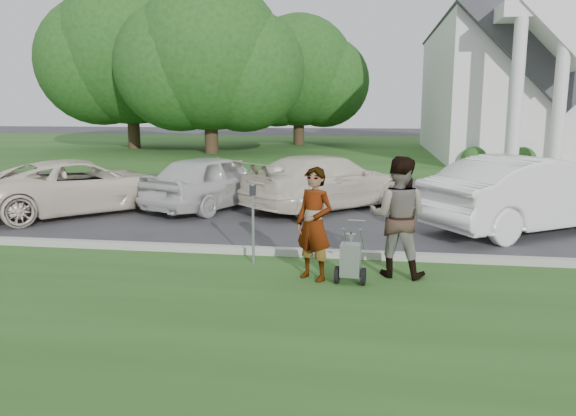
% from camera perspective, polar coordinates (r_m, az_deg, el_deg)
% --- Properties ---
extents(ground, '(120.00, 120.00, 0.00)m').
position_cam_1_polar(ground, '(9.79, 1.31, -5.84)').
color(ground, '#333335').
rests_on(ground, ground).
extents(grass_strip, '(80.00, 7.00, 0.01)m').
position_cam_1_polar(grass_strip, '(6.99, -1.89, -12.61)').
color(grass_strip, '#294F1B').
rests_on(grass_strip, ground).
extents(church_lawn, '(80.00, 30.00, 0.01)m').
position_cam_1_polar(church_lawn, '(36.44, 6.75, 6.02)').
color(church_lawn, '#294F1B').
rests_on(church_lawn, ground).
extents(curb, '(80.00, 0.18, 0.15)m').
position_cam_1_polar(curb, '(10.29, 1.71, -4.59)').
color(curb, '#9E9E93').
rests_on(curb, ground).
extents(church, '(9.19, 19.00, 24.10)m').
position_cam_1_polar(church, '(33.52, 22.88, 15.09)').
color(church, white).
rests_on(church, ground).
extents(tree_left, '(10.63, 8.40, 9.71)m').
position_cam_1_polar(tree_left, '(32.72, -8.00, 14.45)').
color(tree_left, '#332316').
rests_on(tree_left, ground).
extents(tree_far, '(11.64, 9.20, 10.73)m').
position_cam_1_polar(tree_far, '(37.64, -15.75, 14.52)').
color(tree_far, '#332316').
rests_on(tree_far, ground).
extents(tree_back, '(9.61, 7.60, 8.89)m').
position_cam_1_polar(tree_back, '(39.70, 1.10, 13.26)').
color(tree_back, '#332316').
rests_on(tree_back, ground).
extents(striping_cart, '(0.49, 0.96, 0.87)m').
position_cam_1_polar(striping_cart, '(8.73, 6.37, -5.36)').
color(striping_cart, black).
rests_on(striping_cart, ground).
extents(person_left, '(0.78, 0.70, 1.78)m').
position_cam_1_polar(person_left, '(8.78, 2.68, -1.73)').
color(person_left, '#999999').
rests_on(person_left, ground).
extents(person_right, '(1.07, 0.91, 1.94)m').
position_cam_1_polar(person_right, '(9.12, 11.10, -0.97)').
color(person_right, '#999999').
rests_on(person_right, ground).
extents(parking_meter_near, '(0.10, 0.09, 1.42)m').
position_cam_1_polar(parking_meter_near, '(9.64, -3.58, -0.63)').
color(parking_meter_near, '#97999F').
rests_on(parking_meter_near, ground).
extents(car_a, '(5.11, 5.16, 1.38)m').
position_cam_1_polar(car_a, '(15.33, -20.22, 2.09)').
color(car_a, silver).
rests_on(car_a, ground).
extents(car_b, '(3.32, 4.65, 1.47)m').
position_cam_1_polar(car_b, '(15.19, -7.57, 2.73)').
color(car_b, silver).
rests_on(car_b, ground).
extents(car_c, '(4.80, 5.05, 1.44)m').
position_cam_1_polar(car_c, '(15.04, 3.93, 2.67)').
color(car_c, beige).
rests_on(car_c, ground).
extents(car_d, '(5.16, 4.24, 1.66)m').
position_cam_1_polar(car_d, '(13.36, 23.49, 1.32)').
color(car_d, white).
rests_on(car_d, ground).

